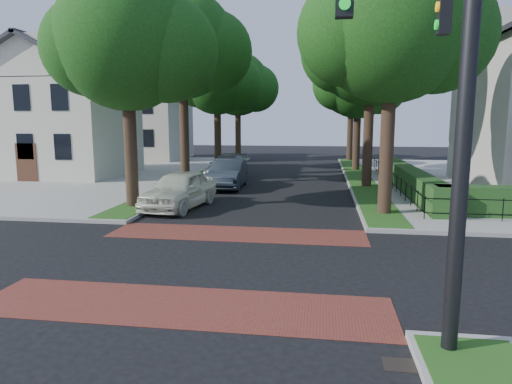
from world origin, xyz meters
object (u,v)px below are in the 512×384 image
(parked_car_front, at_px, (179,190))
(parked_car_rear, at_px, (227,167))
(traffic_signal, at_px, (450,73))
(parked_car_middle, at_px, (228,174))

(parked_car_front, xyz_separation_m, parked_car_rear, (-0.11, 11.13, -0.07))
(traffic_signal, bearing_deg, parked_car_rear, 110.20)
(traffic_signal, relative_size, parked_car_rear, 1.47)
(parked_car_front, relative_size, parked_car_rear, 0.93)
(parked_car_front, bearing_deg, traffic_signal, -47.37)
(traffic_signal, bearing_deg, parked_car_middle, 112.02)
(traffic_signal, relative_size, parked_car_middle, 1.57)
(traffic_signal, height_order, parked_car_front, traffic_signal)
(traffic_signal, distance_m, parked_car_middle, 20.30)
(parked_car_front, bearing_deg, parked_car_middle, 89.72)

